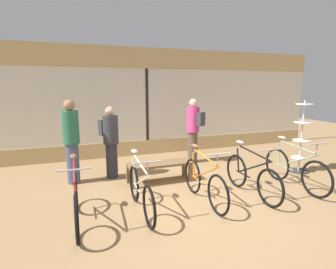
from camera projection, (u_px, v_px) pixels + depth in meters
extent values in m
plane|color=#99754C|center=(199.00, 200.00, 4.86)|extent=(24.00, 24.00, 0.00)
cube|color=tan|center=(147.00, 147.00, 8.14)|extent=(12.00, 0.08, 0.45)
cube|color=silver|center=(147.00, 105.00, 7.91)|extent=(12.00, 0.04, 2.15)
cube|color=tan|center=(146.00, 58.00, 7.66)|extent=(12.00, 0.08, 0.60)
cube|color=black|center=(147.00, 105.00, 7.88)|extent=(0.08, 0.02, 2.15)
torus|color=black|center=(76.00, 191.00, 4.46)|extent=(0.05, 0.68, 0.68)
torus|color=black|center=(77.00, 219.00, 3.51)|extent=(0.05, 0.68, 0.68)
cylinder|color=red|center=(75.00, 189.00, 3.90)|extent=(0.03, 0.96, 0.51)
cylinder|color=red|center=(75.00, 178.00, 4.38)|extent=(0.03, 0.11, 0.49)
cylinder|color=red|center=(74.00, 171.00, 3.88)|extent=(0.03, 0.89, 0.10)
cylinder|color=red|center=(76.00, 196.00, 4.24)|extent=(0.03, 0.46, 0.03)
cylinder|color=#B2B2B7|center=(74.00, 161.00, 4.28)|extent=(0.02, 0.02, 0.14)
ellipsoid|color=brown|center=(73.00, 156.00, 4.27)|extent=(0.11, 0.22, 0.06)
cylinder|color=#B2B2B7|center=(74.00, 174.00, 3.45)|extent=(0.02, 0.02, 0.12)
cylinder|color=#ADADB2|center=(73.00, 170.00, 3.44)|extent=(0.46, 0.02, 0.02)
torus|color=black|center=(134.00, 183.00, 4.82)|extent=(0.04, 0.66, 0.66)
torus|color=black|center=(149.00, 207.00, 3.88)|extent=(0.04, 0.66, 0.66)
cylinder|color=beige|center=(141.00, 181.00, 4.27)|extent=(0.03, 0.95, 0.51)
cylinder|color=beige|center=(134.00, 172.00, 4.74)|extent=(0.03, 0.11, 0.49)
cylinder|color=beige|center=(140.00, 164.00, 4.24)|extent=(0.03, 0.88, 0.10)
cylinder|color=beige|center=(137.00, 188.00, 4.61)|extent=(0.03, 0.46, 0.03)
cylinder|color=#B2B2B7|center=(134.00, 156.00, 4.64)|extent=(0.02, 0.02, 0.14)
ellipsoid|color=#B2A893|center=(134.00, 151.00, 4.63)|extent=(0.11, 0.22, 0.06)
cylinder|color=#B2B2B7|center=(147.00, 166.00, 3.82)|extent=(0.02, 0.02, 0.12)
cylinder|color=#ADADB2|center=(147.00, 162.00, 3.81)|extent=(0.46, 0.02, 0.02)
torus|color=black|center=(193.00, 176.00, 5.19)|extent=(0.04, 0.68, 0.68)
torus|color=black|center=(218.00, 195.00, 4.28)|extent=(0.04, 0.68, 0.68)
cylinder|color=orange|center=(205.00, 172.00, 4.65)|extent=(0.03, 0.92, 0.51)
cylinder|color=orange|center=(194.00, 165.00, 5.10)|extent=(0.03, 0.11, 0.49)
cylinder|color=orange|center=(205.00, 157.00, 4.63)|extent=(0.03, 0.84, 0.10)
cylinder|color=orange|center=(197.00, 180.00, 4.98)|extent=(0.03, 0.44, 0.03)
cylinder|color=#B2B2B7|center=(195.00, 150.00, 5.01)|extent=(0.02, 0.02, 0.14)
ellipsoid|color=brown|center=(195.00, 146.00, 5.00)|extent=(0.11, 0.22, 0.06)
cylinder|color=#B2B2B7|center=(217.00, 158.00, 4.22)|extent=(0.02, 0.02, 0.12)
cylinder|color=#ADADB2|center=(218.00, 154.00, 4.21)|extent=(0.46, 0.02, 0.02)
torus|color=black|center=(236.00, 171.00, 5.50)|extent=(0.05, 0.68, 0.68)
torus|color=black|center=(270.00, 188.00, 4.56)|extent=(0.05, 0.68, 0.68)
cylinder|color=black|center=(254.00, 167.00, 4.95)|extent=(0.03, 0.94, 0.51)
cylinder|color=black|center=(238.00, 160.00, 5.42)|extent=(0.03, 0.11, 0.49)
cylinder|color=black|center=(254.00, 153.00, 4.93)|extent=(0.03, 0.87, 0.10)
cylinder|color=black|center=(243.00, 174.00, 5.29)|extent=(0.03, 0.46, 0.03)
cylinder|color=#B2B2B7|center=(240.00, 146.00, 5.32)|extent=(0.02, 0.02, 0.14)
ellipsoid|color=#B2A893|center=(240.00, 142.00, 5.31)|extent=(0.11, 0.22, 0.06)
cylinder|color=#B2B2B7|center=(270.00, 153.00, 4.51)|extent=(0.02, 0.02, 0.12)
cylinder|color=#ADADB2|center=(270.00, 150.00, 4.50)|extent=(0.46, 0.02, 0.02)
torus|color=black|center=(277.00, 164.00, 5.89)|extent=(0.05, 0.72, 0.72)
torus|color=black|center=(316.00, 179.00, 4.94)|extent=(0.05, 0.72, 0.72)
cylinder|color=gray|center=(298.00, 160.00, 5.34)|extent=(0.03, 0.96, 0.51)
cylinder|color=gray|center=(279.00, 154.00, 5.81)|extent=(0.03, 0.11, 0.49)
cylinder|color=gray|center=(298.00, 147.00, 5.31)|extent=(0.03, 0.89, 0.10)
cylinder|color=gray|center=(285.00, 167.00, 5.68)|extent=(0.03, 0.46, 0.03)
cylinder|color=#B2B2B7|center=(282.00, 141.00, 5.72)|extent=(0.02, 0.02, 0.14)
ellipsoid|color=#B2A893|center=(282.00, 137.00, 5.70)|extent=(0.11, 0.22, 0.06)
cylinder|color=#B2B2B7|center=(317.00, 147.00, 4.88)|extent=(0.02, 0.02, 0.12)
cylinder|color=#ADADB2|center=(317.00, 144.00, 4.87)|extent=(0.46, 0.02, 0.02)
cylinder|color=#333333|center=(298.00, 171.00, 6.52)|extent=(0.48, 0.48, 0.03)
cylinder|color=silver|center=(302.00, 137.00, 6.36)|extent=(0.04, 0.04, 1.77)
cylinder|color=white|center=(300.00, 158.00, 6.46)|extent=(0.40, 0.40, 0.02)
cylinder|color=white|center=(301.00, 140.00, 6.38)|extent=(0.40, 0.40, 0.02)
cylinder|color=white|center=(303.00, 122.00, 6.30)|extent=(0.40, 0.40, 0.02)
cylinder|color=white|center=(305.00, 104.00, 6.22)|extent=(0.40, 0.40, 0.02)
cube|color=brown|center=(160.00, 164.00, 5.72)|extent=(1.40, 0.44, 0.05)
cube|color=brown|center=(132.00, 180.00, 5.38)|extent=(0.08, 0.08, 0.39)
cube|color=brown|center=(190.00, 173.00, 5.82)|extent=(0.08, 0.08, 0.39)
cube|color=brown|center=(128.00, 174.00, 5.71)|extent=(0.08, 0.08, 0.39)
cube|color=brown|center=(184.00, 168.00, 6.15)|extent=(0.08, 0.08, 0.39)
cylinder|color=#2D2D38|center=(112.00, 160.00, 6.04)|extent=(0.35, 0.35, 0.80)
cylinder|color=#333338|center=(111.00, 130.00, 5.91)|extent=(0.46, 0.46, 0.63)
sphere|color=tan|center=(110.00, 111.00, 5.83)|extent=(0.21, 0.21, 0.21)
cube|color=#38383D|center=(104.00, 127.00, 6.06)|extent=(0.28, 0.24, 0.36)
cylinder|color=brown|center=(193.00, 147.00, 7.25)|extent=(0.36, 0.36, 0.86)
cylinder|color=#D13D84|center=(193.00, 120.00, 7.11)|extent=(0.47, 0.47, 0.68)
sphere|color=beige|center=(193.00, 103.00, 7.03)|extent=(0.22, 0.22, 0.22)
cube|color=#38383D|center=(201.00, 119.00, 6.96)|extent=(0.28, 0.25, 0.36)
cylinder|color=#424C6B|center=(73.00, 163.00, 5.67)|extent=(0.36, 0.36, 0.88)
cylinder|color=#286647|center=(71.00, 127.00, 5.53)|extent=(0.48, 0.48, 0.70)
sphere|color=#9E7051|center=(69.00, 105.00, 5.44)|extent=(0.23, 0.23, 0.23)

